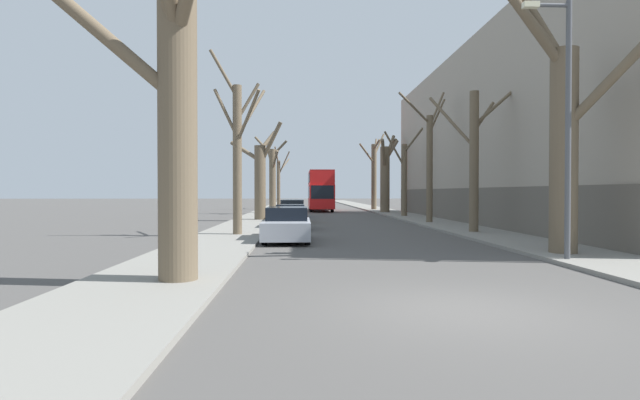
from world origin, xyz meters
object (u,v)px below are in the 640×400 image
at_px(street_tree_right_4, 386,174).
at_px(parked_car_2, 292,212).
at_px(street_tree_left_4, 279,181).
at_px(street_tree_right_1, 474,157).
at_px(lamp_post, 565,116).
at_px(street_tree_right_5, 374,173).
at_px(parked_car_3, 294,209).
at_px(street_tree_left_0, 174,95).
at_px(double_decker_bus, 320,189).
at_px(street_tree_left_3, 272,177).
at_px(street_tree_right_2, 429,162).
at_px(street_tree_left_2, 260,177).
at_px(parked_car_0, 287,225).
at_px(street_tree_right_3, 404,176).
at_px(street_tree_left_1, 238,151).
at_px(street_tree_right_0, 562,131).
at_px(parked_car_1, 290,217).

relative_size(street_tree_right_4, parked_car_2, 1.82).
distance_m(street_tree_left_4, street_tree_right_1, 36.67).
bearing_deg(street_tree_left_4, lamp_post, -77.44).
xyz_separation_m(street_tree_right_5, parked_car_3, (-8.68, -14.83, -3.51)).
bearing_deg(street_tree_left_4, parked_car_3, -83.95).
distance_m(street_tree_left_0, double_decker_bus, 43.14).
relative_size(street_tree_left_0, street_tree_left_3, 1.10).
height_order(street_tree_left_0, street_tree_left_4, street_tree_left_0).
bearing_deg(street_tree_right_2, street_tree_left_2, 162.59).
bearing_deg(parked_car_2, lamp_post, -67.65).
distance_m(parked_car_0, parked_car_3, 19.61).
bearing_deg(street_tree_right_5, street_tree_left_4, 160.35).
bearing_deg(street_tree_left_3, street_tree_right_3, -30.61).
bearing_deg(street_tree_left_0, street_tree_left_1, 90.65).
distance_m(street_tree_right_1, street_tree_right_4, 23.76).
xyz_separation_m(street_tree_left_3, parked_car_2, (2.05, -12.70, -2.70)).
distance_m(street_tree_left_2, street_tree_right_3, 12.07).
xyz_separation_m(street_tree_left_2, street_tree_left_4, (0.28, 23.87, 0.27)).
distance_m(street_tree_left_1, street_tree_right_3, 20.28).
xyz_separation_m(street_tree_right_1, street_tree_right_2, (-0.14, 7.71, 0.23)).
relative_size(street_tree_left_2, street_tree_right_5, 0.80).
bearing_deg(parked_car_3, lamp_post, -73.00).
bearing_deg(street_tree_right_0, street_tree_right_5, 90.04).
xyz_separation_m(street_tree_right_0, parked_car_3, (-8.71, 24.86, -3.24)).
bearing_deg(street_tree_left_2, street_tree_right_2, -17.41).
xyz_separation_m(street_tree_left_3, street_tree_right_5, (10.73, 8.87, 0.78)).
bearing_deg(street_tree_right_1, lamp_post, -95.02).
distance_m(parked_car_2, parked_car_3, 6.73).
bearing_deg(street_tree_left_4, street_tree_right_4, -46.55).
relative_size(street_tree_left_0, parked_car_3, 1.85).
bearing_deg(street_tree_right_0, street_tree_left_3, 109.24).
bearing_deg(double_decker_bus, street_tree_left_4, 132.24).
bearing_deg(double_decker_bus, street_tree_right_3, -66.23).
height_order(street_tree_left_0, street_tree_right_2, street_tree_right_2).
distance_m(street_tree_right_5, parked_car_1, 29.22).
relative_size(street_tree_right_2, street_tree_right_3, 1.23).
bearing_deg(street_tree_left_2, street_tree_right_0, -60.82).
distance_m(street_tree_left_1, parked_car_1, 6.07).
bearing_deg(street_tree_left_1, street_tree_right_4, 66.16).
xyz_separation_m(street_tree_left_0, parked_car_2, (2.14, 22.59, -3.37)).
height_order(street_tree_left_2, street_tree_right_1, street_tree_right_1).
bearing_deg(double_decker_bus, street_tree_right_2, -74.70).
bearing_deg(street_tree_right_1, double_decker_bus, 101.74).
xyz_separation_m(street_tree_left_2, parked_car_2, (2.25, -1.51, -2.34)).
distance_m(street_tree_right_0, parked_car_3, 26.53).
xyz_separation_m(street_tree_left_4, double_decker_bus, (4.65, -5.12, -0.91)).
bearing_deg(street_tree_right_4, street_tree_left_4, 133.45).
relative_size(street_tree_left_0, parked_car_0, 1.75).
height_order(parked_car_1, lamp_post, lamp_post).
bearing_deg(parked_car_1, parked_car_3, 90.00).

